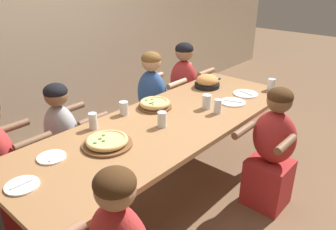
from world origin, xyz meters
TOP-DOWN VIEW (x-y plane):
  - ground_plane at (0.00, 0.00)m, footprint 18.00×18.00m
  - restaurant_back_panel at (0.00, 1.84)m, footprint 10.00×0.06m
  - dining_table at (0.00, 0.00)m, footprint 2.70×0.93m
  - pizza_board_main at (-0.58, 0.05)m, footprint 0.35×0.35m
  - pizza_board_second at (0.13, 0.27)m, footprint 0.30×0.30m
  - skillet_bowl at (0.88, 0.23)m, footprint 0.38×0.26m
  - empty_plate_a at (-0.93, 0.19)m, footprint 0.19×0.19m
  - empty_plate_b at (0.95, -0.17)m, footprint 0.24×0.24m
  - empty_plate_c at (-1.20, 0.05)m, footprint 0.19×0.19m
  - empty_plate_d at (0.68, -0.19)m, footprint 0.23×0.23m
  - drinking_glass_a at (0.39, -0.22)m, footprint 0.06×0.06m
  - drinking_glass_b at (-0.15, 0.36)m, footprint 0.07×0.07m
  - drinking_glass_c at (1.24, -0.30)m, footprint 0.08×0.08m
  - drinking_glass_d at (0.42, -0.09)m, footprint 0.08×0.08m
  - drinking_glass_e at (-0.11, -0.04)m, footprint 0.07×0.07m
  - drinking_glass_f at (-0.49, 0.34)m, footprint 0.07×0.07m
  - diner_near_midright at (0.52, -0.69)m, footprint 0.51×0.40m
  - diner_far_midleft at (-0.56, 0.69)m, footprint 0.51×0.40m
  - diner_far_right at (1.06, 0.69)m, footprint 0.51×0.40m
  - diner_far_left at (-1.09, 0.69)m, footprint 0.51×0.40m
  - diner_far_midright at (0.53, 0.69)m, footprint 0.51×0.40m

SIDE VIEW (x-z plane):
  - ground_plane at x=0.00m, z-range 0.00..0.00m
  - diner_far_midleft at x=-0.56m, z-range -0.05..1.03m
  - diner_near_midright at x=0.52m, z-range -0.04..1.04m
  - diner_far_left at x=-1.09m, z-range -0.05..1.06m
  - diner_far_midright at x=0.53m, z-range -0.04..1.10m
  - diner_far_right at x=1.06m, z-range -0.04..1.11m
  - dining_table at x=0.00m, z-range 0.32..1.09m
  - empty_plate_b at x=0.95m, z-range 0.77..0.79m
  - empty_plate_d at x=0.68m, z-range 0.77..0.79m
  - empty_plate_c at x=-1.20m, z-range 0.77..0.79m
  - empty_plate_a at x=-0.93m, z-range 0.77..0.79m
  - pizza_board_main at x=-0.58m, z-range 0.78..0.83m
  - pizza_board_second at x=0.13m, z-range 0.78..0.84m
  - drinking_glass_b at x=-0.15m, z-range 0.77..0.88m
  - drinking_glass_c at x=1.24m, z-range 0.77..0.88m
  - drinking_glass_d at x=0.42m, z-range 0.77..0.89m
  - drinking_glass_e at x=-0.11m, z-range 0.77..0.89m
  - skillet_bowl at x=0.88m, z-range 0.76..0.90m
  - drinking_glass_f at x=-0.49m, z-range 0.77..0.90m
  - drinking_glass_a at x=0.39m, z-range 0.78..0.90m
  - restaurant_back_panel at x=0.00m, z-range 0.00..3.20m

